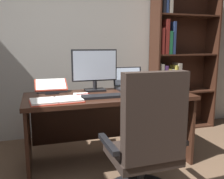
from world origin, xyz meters
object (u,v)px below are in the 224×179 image
bookshelf (176,59)px  reading_stand_with_book (51,86)px  open_binder (57,100)px  computer_mouse (132,94)px  pen (83,94)px  office_chair (147,151)px  desk (107,111)px  keyboard (104,96)px  monitor (95,70)px  notepad (81,95)px  laptop (131,84)px

bookshelf → reading_stand_with_book: (-1.82, -0.50, -0.23)m
bookshelf → open_binder: bookshelf is taller
computer_mouse → pen: size_ratio=0.74×
office_chair → open_binder: size_ratio=2.21×
desk → keyboard: keyboard is taller
pen → reading_stand_with_book: bearing=136.4°
keyboard → desk: bearing=67.1°
monitor → pen: size_ratio=3.61×
computer_mouse → notepad: 0.52m
computer_mouse → reading_stand_with_book: reading_stand_with_book is taller
reading_stand_with_book → open_binder: size_ratio=0.70×
monitor → pen: (-0.18, -0.21, -0.22)m
bookshelf → desk: bearing=-150.2°
laptop → desk: bearing=-153.7°
office_chair → keyboard: 0.74m
monitor → notepad: monitor is taller
monitor → office_chair: bearing=-81.1°
reading_stand_with_book → pen: 0.41m
bookshelf → computer_mouse: 1.44m
monitor → notepad: size_ratio=2.40×
office_chair → computer_mouse: 0.74m
notepad → pen: (0.02, 0.00, 0.01)m
keyboard → computer_mouse: 0.30m
monitor → open_binder: (-0.45, -0.42, -0.22)m
keyboard → open_binder: (-0.45, -0.05, -0.00)m
desk → notepad: (-0.29, -0.05, 0.21)m
desk → laptop: size_ratio=4.74×
bookshelf → open_binder: size_ratio=4.60×
computer_mouse → notepad: size_ratio=0.50×
desk → keyboard: bearing=-112.9°
laptop → open_binder: bearing=-154.0°
laptop → reading_stand_with_book: size_ratio=1.05×
open_binder → notepad: 0.33m
monitor → pen: bearing=-129.2°
laptop → keyboard: size_ratio=0.85×
notepad → monitor: bearing=47.7°
bookshelf → reading_stand_with_book: size_ratio=6.55×
monitor → notepad: bearing=-132.3°
bookshelf → pen: bearing=-153.1°
keyboard → office_chair: bearing=-76.2°
bookshelf → office_chair: size_ratio=2.08×
pen → desk: bearing=11.4°
desk → open_binder: 0.64m
keyboard → laptop: bearing=41.6°
bookshelf → computer_mouse: bookshelf is taller
notepad → reading_stand_with_book: bearing=134.4°
open_binder → notepad: (0.26, 0.21, -0.01)m
laptop → notepad: laptop is taller
office_chair → open_binder: bearing=134.3°
desk → monitor: 0.47m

